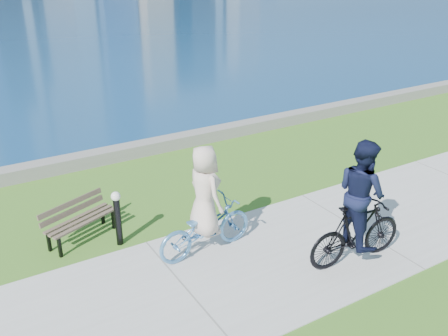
% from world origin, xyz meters
% --- Properties ---
extents(ground, '(320.00, 320.00, 0.00)m').
position_xyz_m(ground, '(0.00, 0.00, 0.00)').
color(ground, '#36651A').
rests_on(ground, ground).
extents(concrete_path, '(80.00, 3.50, 0.02)m').
position_xyz_m(concrete_path, '(0.00, 0.00, 0.01)').
color(concrete_path, '#AAAAA5').
rests_on(concrete_path, ground).
extents(seawall, '(90.00, 0.50, 0.35)m').
position_xyz_m(seawall, '(0.00, 6.20, 0.17)').
color(seawall, slate).
rests_on(seawall, ground).
extents(park_bench, '(1.61, 1.05, 0.79)m').
position_xyz_m(park_bench, '(-5.06, 2.62, 0.48)').
color(park_bench, black).
rests_on(park_bench, ground).
extents(bollard_lamp, '(0.19, 0.19, 1.15)m').
position_xyz_m(bollard_lamp, '(-4.45, 1.99, 0.66)').
color(bollard_lamp, black).
rests_on(bollard_lamp, ground).
extents(cyclist_woman, '(0.84, 2.05, 2.18)m').
position_xyz_m(cyclist_woman, '(-3.14, 0.85, 0.83)').
color(cyclist_woman, '#4F8BC1').
rests_on(cyclist_woman, ground).
extents(cyclist_man, '(0.82, 2.06, 2.42)m').
position_xyz_m(cyclist_man, '(-0.92, -0.86, 1.03)').
color(cyclist_man, black).
rests_on(cyclist_man, ground).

